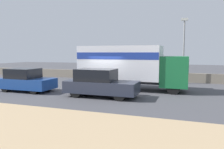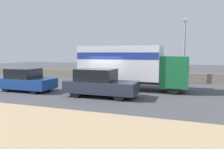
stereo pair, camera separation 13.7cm
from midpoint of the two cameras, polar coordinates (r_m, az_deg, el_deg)
name	(u,v)px [view 1 (the left image)]	position (r m, az deg, el deg)	size (l,w,h in m)	color
ground_plane	(100,93)	(14.88, -3.41, -4.97)	(80.00, 80.00, 0.00)	#47474C
dirt_shoulder_foreground	(23,129)	(8.78, -22.74, -12.90)	(60.00, 5.67, 0.04)	tan
stone_wall_backdrop	(130,76)	(22.20, 4.43, -0.30)	(60.00, 0.35, 0.87)	gray
street_lamp	(184,45)	(20.40, 18.06, 7.27)	(0.56, 0.28, 5.76)	gray
box_truck	(128,64)	(16.37, 4.09, 2.75)	(7.92, 2.57, 3.25)	#196B38
car_hatchback	(100,83)	(13.67, -3.47, -2.29)	(4.56, 1.82, 1.75)	#282D3D
car_sedan_second	(26,80)	(16.84, -21.78, -1.41)	(3.91, 1.86, 1.63)	navy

